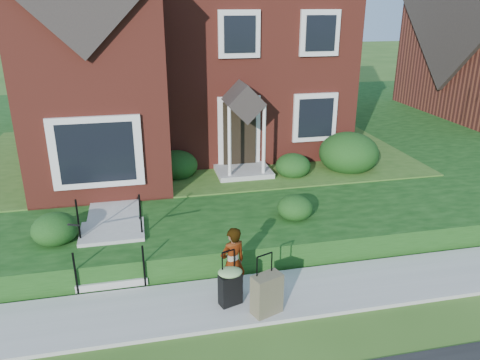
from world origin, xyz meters
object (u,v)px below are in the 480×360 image
object	(u,v)px
front_steps	(112,248)
suitcase_black	(230,284)
suitcase_olive	(267,294)
woman	(233,263)

from	to	relation	value
front_steps	suitcase_black	world-z (taller)	front_steps
front_steps	suitcase_black	size ratio (longest dim) A/B	1.82
suitcase_black	suitcase_olive	world-z (taller)	suitcase_olive
woman	suitcase_black	bearing A→B (deg)	44.69
woman	suitcase_olive	world-z (taller)	woman
woman	suitcase_olive	bearing A→B (deg)	107.03
woman	suitcase_black	xyz separation A→B (m)	(-0.09, -0.22, -0.31)
front_steps	woman	bearing A→B (deg)	-37.10
suitcase_black	suitcase_olive	xyz separation A→B (m)	(0.60, -0.40, -0.04)
suitcase_olive	front_steps	bearing A→B (deg)	119.10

